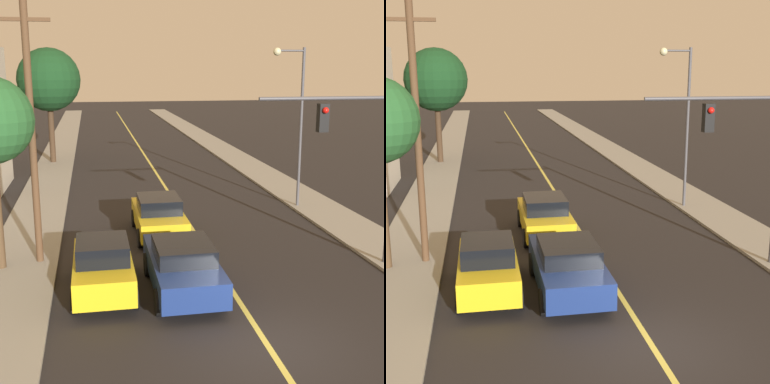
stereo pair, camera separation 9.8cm
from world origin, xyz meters
TOP-DOWN VIEW (x-y plane):
  - ground_plane at (0.00, 0.00)m, footprint 200.00×200.00m
  - road_surface at (0.00, 36.00)m, footprint 10.74×80.00m
  - sidewalk_left at (-6.62, 36.00)m, footprint 2.50×80.00m
  - sidewalk_right at (6.62, 36.00)m, footprint 2.50×80.00m
  - car_near_lane_front at (-1.50, 3.65)m, footprint 2.02×4.76m
  - car_near_lane_second at (-1.50, 9.37)m, footprint 1.97×4.55m
  - car_outer_lane_front at (-3.87, 3.97)m, footprint 1.86×4.07m
  - traffic_signal_mast at (4.65, 4.57)m, footprint 4.80×0.42m
  - streetlamp_right at (5.39, 12.57)m, footprint 1.55×0.36m
  - utility_pole_left at (-5.97, 6.90)m, footprint 1.60×0.24m
  - tree_left_far at (-6.79, 27.60)m, footprint 4.35×4.35m

SIDE VIEW (x-z plane):
  - ground_plane at x=0.00m, z-range 0.00..0.00m
  - road_surface at x=0.00m, z-range 0.00..0.01m
  - sidewalk_left at x=-6.62m, z-range 0.00..0.12m
  - sidewalk_right at x=6.62m, z-range 0.00..0.12m
  - car_near_lane_second at x=-1.50m, z-range 0.02..1.68m
  - car_near_lane_front at x=-1.50m, z-range 0.04..1.67m
  - car_outer_lane_front at x=-3.87m, z-range 0.01..1.73m
  - traffic_signal_mast at x=4.65m, z-range 1.18..7.04m
  - utility_pole_left at x=-5.97m, z-range 0.28..8.92m
  - streetlamp_right at x=5.39m, z-range 1.12..8.58m
  - tree_left_far at x=-6.79m, z-range 1.89..9.83m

